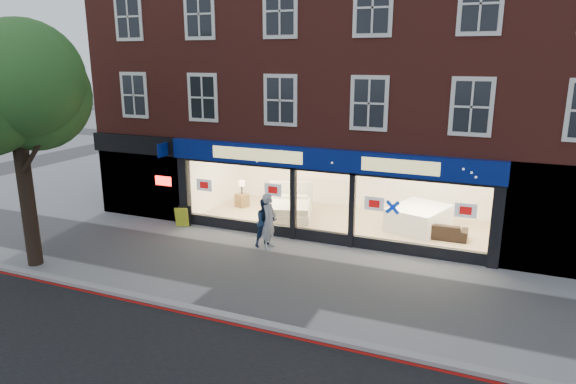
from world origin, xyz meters
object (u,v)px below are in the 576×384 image
Objects in this scene: display_bed at (289,208)px; mattress_stack at (419,218)px; pedestrian_grey at (269,221)px; pedestrian_blue at (266,223)px; sofa at (439,230)px; a_board at (183,217)px.

mattress_stack is (4.93, 0.45, 0.09)m from display_bed.
pedestrian_grey is 0.25m from pedestrian_blue.
mattress_stack is at bearing -12.16° from display_bed.
sofa is at bearing -37.62° from mattress_stack.
mattress_stack is at bearing -53.02° from pedestrian_grey.
mattress_stack is 8.72m from a_board.
pedestrian_blue is (-0.18, 0.12, -0.11)m from pedestrian_grey.
sofa is at bearing -4.63° from a_board.
mattress_stack is 1.03m from sofa.
pedestrian_grey is 1.13× the size of pedestrian_blue.
mattress_stack is 1.38× the size of pedestrian_grey.
pedestrian_grey is at bearing -140.17° from mattress_stack.
display_bed is 4.95m from mattress_stack.
a_board is 3.84m from pedestrian_blue.
pedestrian_grey is at bearing -90.81° from pedestrian_blue.
display_bed is 5.74m from sofa.
a_board is 0.47× the size of pedestrian_blue.
pedestrian_blue is at bearing -142.29° from mattress_stack.
mattress_stack is 3.34× the size of a_board.
sofa is at bearing -19.09° from display_bed.
pedestrian_blue is (-5.30, -2.86, 0.45)m from sofa.
mattress_stack is 5.69m from pedestrian_blue.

